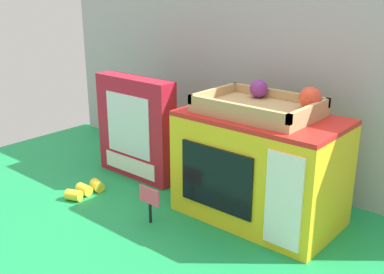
{
  "coord_description": "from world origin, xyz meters",
  "views": [
    {
      "loc": [
        0.8,
        -0.95,
        0.6
      ],
      "look_at": [
        -0.02,
        0.01,
        0.18
      ],
      "focal_mm": 43.23,
      "sensor_mm": 36.0,
      "label": 1
    }
  ],
  "objects_px": {
    "cookie_set_box": "(136,128)",
    "price_sign": "(149,200)",
    "food_groups_crate": "(263,106)",
    "loose_toy_banana": "(85,190)",
    "toy_microwave": "(260,168)"
  },
  "relations": [
    {
      "from": "toy_microwave",
      "to": "food_groups_crate",
      "type": "distance_m",
      "value": 0.16
    },
    {
      "from": "cookie_set_box",
      "to": "price_sign",
      "type": "relative_size",
      "value": 3.26
    },
    {
      "from": "cookie_set_box",
      "to": "loose_toy_banana",
      "type": "height_order",
      "value": "cookie_set_box"
    },
    {
      "from": "food_groups_crate",
      "to": "price_sign",
      "type": "relative_size",
      "value": 2.95
    },
    {
      "from": "toy_microwave",
      "to": "food_groups_crate",
      "type": "xyz_separation_m",
      "value": [
        -0.01,
        0.02,
        0.16
      ]
    },
    {
      "from": "food_groups_crate",
      "to": "cookie_set_box",
      "type": "height_order",
      "value": "food_groups_crate"
    },
    {
      "from": "loose_toy_banana",
      "to": "price_sign",
      "type": "bearing_deg",
      "value": 1.57
    },
    {
      "from": "toy_microwave",
      "to": "price_sign",
      "type": "height_order",
      "value": "toy_microwave"
    },
    {
      "from": "cookie_set_box",
      "to": "price_sign",
      "type": "distance_m",
      "value": 0.34
    },
    {
      "from": "toy_microwave",
      "to": "loose_toy_banana",
      "type": "distance_m",
      "value": 0.53
    },
    {
      "from": "toy_microwave",
      "to": "food_groups_crate",
      "type": "height_order",
      "value": "food_groups_crate"
    },
    {
      "from": "cookie_set_box",
      "to": "food_groups_crate",
      "type": "bearing_deg",
      "value": 4.25
    },
    {
      "from": "cookie_set_box",
      "to": "loose_toy_banana",
      "type": "bearing_deg",
      "value": -92.89
    },
    {
      "from": "food_groups_crate",
      "to": "cookie_set_box",
      "type": "xyz_separation_m",
      "value": [
        -0.44,
        -0.03,
        -0.14
      ]
    },
    {
      "from": "price_sign",
      "to": "loose_toy_banana",
      "type": "bearing_deg",
      "value": -178.43
    }
  ]
}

